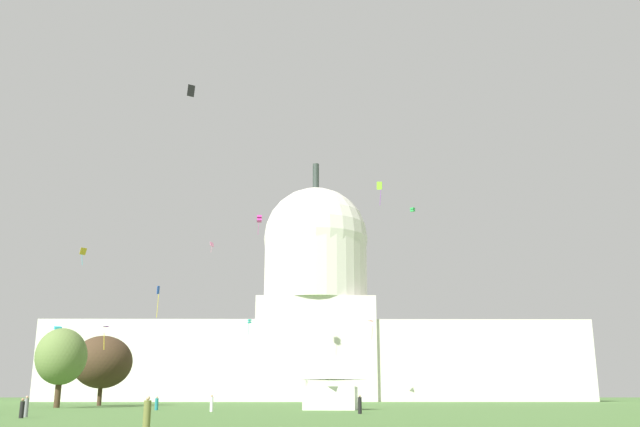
{
  "coord_description": "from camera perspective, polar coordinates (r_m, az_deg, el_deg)",
  "views": [
    {
      "loc": [
        3.67,
        -26.87,
        1.81
      ],
      "look_at": [
        4.95,
        97.58,
        34.61
      ],
      "focal_mm": 38.59,
      "sensor_mm": 36.0,
      "label": 1
    }
  ],
  "objects": [
    {
      "name": "kite_yellow_low",
      "position": [
        149.81,
        -16.94,
        -11.32
      ],
      "size": [
        0.73,
        0.77,
        3.58
      ],
      "rotation": [
        0.0,
        0.0,
        3.24
      ],
      "color": "yellow"
    },
    {
      "name": "kite_cyan_low",
      "position": [
        107.38,
        -20.92,
        -9.01
      ],
      "size": [
        1.36,
        1.38,
        1.17
      ],
      "rotation": [
        0.0,
        0.0,
        0.53
      ],
      "color": "#33BCDB"
    },
    {
      "name": "person_teal_back_left",
      "position": [
        86.34,
        -13.4,
        -15.1
      ],
      "size": [
        0.55,
        0.55,
        1.6
      ],
      "rotation": [
        0.0,
        0.0,
        3.62
      ],
      "color": "#1E757A",
      "rests_on": "ground_plane"
    },
    {
      "name": "person_white_near_tree_east",
      "position": [
        77.15,
        -8.98,
        -15.34
      ],
      "size": [
        0.48,
        0.48,
        1.75
      ],
      "rotation": [
        0.0,
        0.0,
        3.68
      ],
      "color": "silver",
      "rests_on": "ground_plane"
    },
    {
      "name": "kite_gold_mid",
      "position": [
        121.97,
        -19.06,
        -3.05
      ],
      "size": [
        1.1,
        1.04,
        2.95
      ],
      "rotation": [
        0.0,
        0.0,
        3.13
      ],
      "color": "gold"
    },
    {
      "name": "kite_magenta_high",
      "position": [
        154.58,
        -5.06,
        -0.45
      ],
      "size": [
        1.17,
        1.25,
        4.4
      ],
      "rotation": [
        0.0,
        0.0,
        0.12
      ],
      "color": "#D1339E"
    },
    {
      "name": "capitol_building",
      "position": [
        188.81,
        -0.37,
        -9.26
      ],
      "size": [
        141.3,
        29.02,
        66.07
      ],
      "color": "silver",
      "rests_on": "ground_plane"
    },
    {
      "name": "kite_blue_low",
      "position": [
        105.29,
        -13.28,
        -6.55
      ],
      "size": [
        0.36,
        0.77,
        4.69
      ],
      "rotation": [
        0.0,
        0.0,
        0.4
      ],
      "color": "blue"
    },
    {
      "name": "kite_violet_low",
      "position": [
        88.97,
        -17.55,
        -9.2
      ],
      "size": [
        1.15,
        1.1,
        2.63
      ],
      "rotation": [
        0.0,
        0.0,
        5.56
      ],
      "color": "purple"
    },
    {
      "name": "tree_west_far",
      "position": [
        121.61,
        -17.6,
        -11.66
      ],
      "size": [
        12.4,
        12.25,
        11.27
      ],
      "color": "#42301E",
      "rests_on": "ground_plane"
    },
    {
      "name": "person_grey_near_tree_west",
      "position": [
        63.19,
        -23.19,
        -14.56
      ],
      "size": [
        0.53,
        0.53,
        1.7
      ],
      "rotation": [
        0.0,
        0.0,
        2.24
      ],
      "color": "gray",
      "rests_on": "ground_plane"
    },
    {
      "name": "kite_green_high",
      "position": [
        135.8,
        7.69,
        0.31
      ],
      "size": [
        1.04,
        1.04,
        0.82
      ],
      "rotation": [
        0.0,
        0.0,
        2.49
      ],
      "color": "green"
    },
    {
      "name": "kite_lime_mid",
      "position": [
        112.53,
        4.96,
        2.18
      ],
      "size": [
        0.84,
        1.07,
        4.04
      ],
      "rotation": [
        0.0,
        0.0,
        1.7
      ],
      "color": "#8CD133"
    },
    {
      "name": "person_olive_mid_right",
      "position": [
        39.63,
        -14.15,
        -15.81
      ],
      "size": [
        0.5,
        0.5,
        1.73
      ],
      "rotation": [
        0.0,
        0.0,
        5.02
      ],
      "color": "olive",
      "rests_on": "ground_plane"
    },
    {
      "name": "kite_red_low",
      "position": [
        161.29,
        4.38,
        -9.16
      ],
      "size": [
        1.52,
        1.32,
        3.84
      ],
      "rotation": [
        0.0,
        0.0,
        0.48
      ],
      "color": "red"
    },
    {
      "name": "kite_black_mid",
      "position": [
        71.51,
        -10.65,
        9.98
      ],
      "size": [
        0.77,
        0.45,
        1.25
      ],
      "rotation": [
        0.0,
        0.0,
        5.96
      ],
      "color": "black"
    },
    {
      "name": "event_tent",
      "position": [
        86.22,
        0.92,
        -14.26
      ],
      "size": [
        7.19,
        7.82,
        5.21
      ],
      "rotation": [
        0.0,
        0.0,
        -0.11
      ],
      "color": "white",
      "rests_on": "ground_plane"
    },
    {
      "name": "person_black_back_right",
      "position": [
        60.59,
        -23.48,
        -14.64
      ],
      "size": [
        0.47,
        0.47,
        1.52
      ],
      "rotation": [
        0.0,
        0.0,
        2.05
      ],
      "color": "black",
      "rests_on": "ground_plane"
    },
    {
      "name": "person_black_front_right",
      "position": [
        68.09,
        3.32,
        -15.58
      ],
      "size": [
        0.44,
        0.44,
        1.77
      ],
      "rotation": [
        0.0,
        0.0,
        6.04
      ],
      "color": "black",
      "rests_on": "ground_plane"
    },
    {
      "name": "tree_west_near",
      "position": [
        105.52,
        -20.66,
        -11.04
      ],
      "size": [
        9.75,
        9.71,
        10.94
      ],
      "color": "#42301E",
      "rests_on": "ground_plane"
    },
    {
      "name": "kite_pink_mid",
      "position": [
        151.16,
        -8.96,
        -2.58
      ],
      "size": [
        0.81,
        1.18,
        2.4
      ],
      "rotation": [
        0.0,
        0.0,
        0.12
      ],
      "color": "pink"
    },
    {
      "name": "kite_turquoise_low",
      "position": [
        141.95,
        -5.87,
        -8.92
      ],
      "size": [
        0.86,
        0.86,
        3.47
      ],
      "rotation": [
        0.0,
        0.0,
        3.68
      ],
      "color": "teal"
    }
  ]
}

